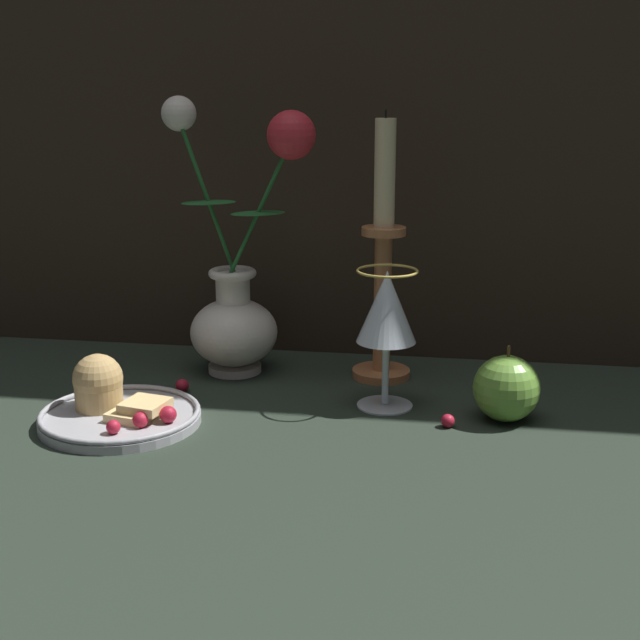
{
  "coord_description": "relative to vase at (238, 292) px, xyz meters",
  "views": [
    {
      "loc": [
        0.18,
        -0.96,
        0.37
      ],
      "look_at": [
        0.02,
        0.03,
        0.1
      ],
      "focal_mm": 50.0,
      "sensor_mm": 36.0,
      "label": 1
    }
  ],
  "objects": [
    {
      "name": "berry_near_plate",
      "position": [
        -0.05,
        -0.09,
        -0.1
      ],
      "size": [
        0.02,
        0.02,
        0.02
      ],
      "primitive_type": "sphere",
      "color": "#AD192D",
      "rests_on": "ground_plane"
    },
    {
      "name": "candlestick",
      "position": [
        0.18,
        0.01,
        0.04
      ],
      "size": [
        0.07,
        0.07,
        0.34
      ],
      "color": "#B77042",
      "rests_on": "ground_plane"
    },
    {
      "name": "apple_beside_vase",
      "position": [
        0.34,
        -0.12,
        -0.07
      ],
      "size": [
        0.07,
        0.07,
        0.09
      ],
      "color": "#669938",
      "rests_on": "ground_plane"
    },
    {
      "name": "berry_front_center",
      "position": [
        0.27,
        -0.15,
        -0.1
      ],
      "size": [
        0.02,
        0.02,
        0.02
      ],
      "primitive_type": "sphere",
      "color": "#AD192D",
      "rests_on": "ground_plane"
    },
    {
      "name": "plate_with_pastries",
      "position": [
        -0.1,
        -0.19,
        -0.09
      ],
      "size": [
        0.18,
        0.18,
        0.07
      ],
      "color": "#A3A3A8",
      "rests_on": "ground_plane"
    },
    {
      "name": "ground_plane",
      "position": [
        0.1,
        -0.12,
        -0.11
      ],
      "size": [
        2.4,
        2.4,
        0.0
      ],
      "primitive_type": "plane",
      "color": "#232D23",
      "rests_on": "ground"
    },
    {
      "name": "wine_glass",
      "position": [
        0.2,
        -0.1,
        0.01
      ],
      "size": [
        0.07,
        0.07,
        0.16
      ],
      "color": "silver",
      "rests_on": "ground_plane"
    },
    {
      "name": "vase",
      "position": [
        0.0,
        0.0,
        0.0
      ],
      "size": [
        0.2,
        0.11,
        0.35
      ],
      "color": "silver",
      "rests_on": "ground_plane"
    }
  ]
}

